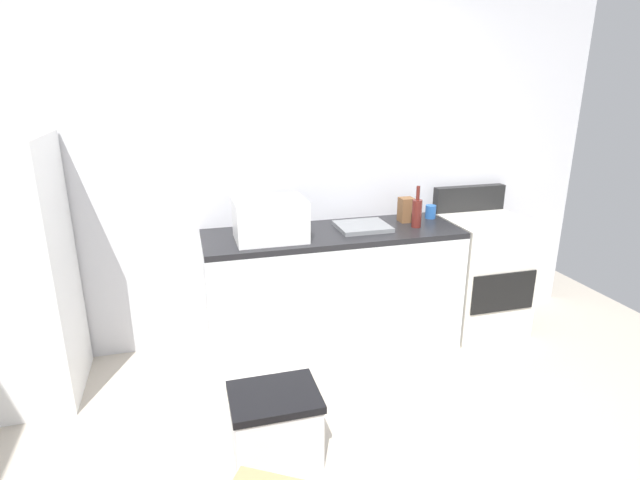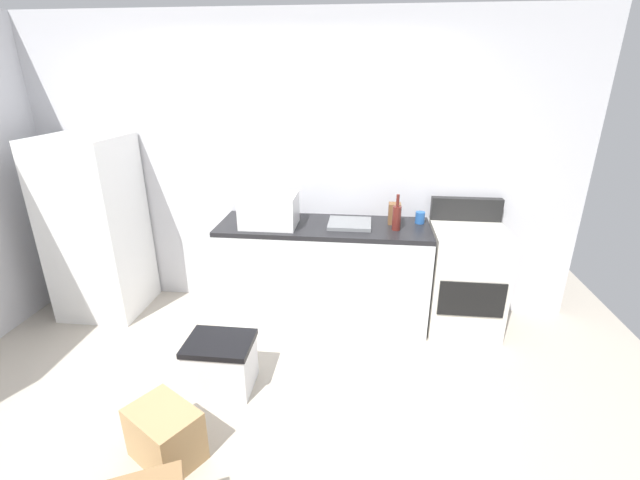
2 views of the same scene
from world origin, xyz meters
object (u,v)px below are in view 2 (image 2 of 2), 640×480
at_px(wine_bottle, 397,217).
at_px(cardboard_box_large, 165,434).
at_px(refrigerator, 96,228).
at_px(knife_block, 394,214).
at_px(stove_oven, 464,277).
at_px(coffee_mug, 420,218).
at_px(storage_bin, 221,363).
at_px(microwave, 269,210).

bearing_deg(wine_bottle, cardboard_box_large, -130.32).
height_order(refrigerator, knife_block, refrigerator).
relative_size(stove_oven, coffee_mug, 11.00).
distance_m(wine_bottle, coffee_mug, 0.29).
bearing_deg(cardboard_box_large, storage_bin, 78.90).
height_order(stove_oven, wine_bottle, wine_bottle).
bearing_deg(refrigerator, microwave, -0.61).
xyz_separation_m(refrigerator, knife_block, (2.64, 0.15, 0.18)).
bearing_deg(wine_bottle, coffee_mug, 42.11).
bearing_deg(stove_oven, knife_block, 171.80).
relative_size(wine_bottle, knife_block, 1.67).
height_order(knife_block, storage_bin, knife_block).
xyz_separation_m(refrigerator, cardboard_box_large, (1.30, -1.60, -0.64)).
bearing_deg(refrigerator, coffee_mug, 3.61).
bearing_deg(stove_oven, storage_bin, -150.90).
relative_size(refrigerator, coffee_mug, 16.19).
bearing_deg(coffee_mug, microwave, -171.13).
xyz_separation_m(stove_oven, storage_bin, (-1.84, -1.03, -0.27)).
relative_size(refrigerator, storage_bin, 3.52).
height_order(knife_block, cardboard_box_large, knife_block).
bearing_deg(storage_bin, wine_bottle, 38.04).
height_order(microwave, storage_bin, microwave).
distance_m(stove_oven, storage_bin, 2.13).
bearing_deg(storage_bin, stove_oven, 29.10).
bearing_deg(refrigerator, stove_oven, 0.97).
bearing_deg(knife_block, refrigerator, -176.85).
xyz_separation_m(microwave, knife_block, (1.05, 0.16, -0.05)).
xyz_separation_m(stove_oven, coffee_mug, (-0.40, 0.13, 0.48)).
distance_m(coffee_mug, storage_bin, 1.99).
bearing_deg(knife_block, stove_oven, -8.20).
bearing_deg(knife_block, coffee_mug, 9.13).
bearing_deg(cardboard_box_large, microwave, 79.53).
distance_m(microwave, wine_bottle, 1.06).
distance_m(microwave, coffee_mug, 1.29).
height_order(stove_oven, coffee_mug, stove_oven).
height_order(microwave, coffee_mug, microwave).
height_order(coffee_mug, knife_block, knife_block).
relative_size(knife_block, cardboard_box_large, 0.45).
bearing_deg(wine_bottle, knife_block, 93.65).
bearing_deg(wine_bottle, refrigerator, 179.77).
bearing_deg(microwave, stove_oven, 2.47).
xyz_separation_m(refrigerator, storage_bin, (1.43, -0.97, -0.62)).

